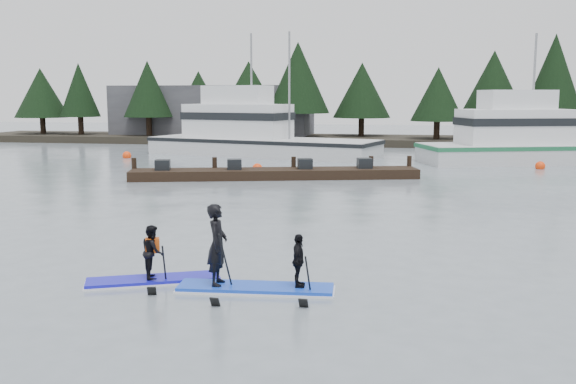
% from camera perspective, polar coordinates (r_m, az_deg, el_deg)
% --- Properties ---
extents(ground, '(160.00, 160.00, 0.00)m').
position_cam_1_polar(ground, '(14.35, -4.37, -7.85)').
color(ground, slate).
rests_on(ground, ground).
extents(far_shore, '(70.00, 8.00, 0.60)m').
position_cam_1_polar(far_shore, '(55.55, 6.73, 4.58)').
color(far_shore, '#2D281E').
rests_on(far_shore, ground).
extents(treeline, '(60.00, 4.00, 8.00)m').
position_cam_1_polar(treeline, '(55.57, 6.73, 4.28)').
color(treeline, black).
rests_on(treeline, ground).
extents(waterfront_building, '(18.00, 6.00, 5.00)m').
position_cam_1_polar(waterfront_building, '(59.96, -6.67, 6.97)').
color(waterfront_building, '#4C4C51').
rests_on(waterfront_building, ground).
extents(fishing_boat_large, '(16.67, 8.61, 9.25)m').
position_cam_1_polar(fishing_boat_large, '(44.64, -2.88, 4.19)').
color(fishing_boat_large, silver).
rests_on(fishing_boat_large, ground).
extents(fishing_boat_medium, '(15.31, 8.48, 8.73)m').
position_cam_1_polar(fishing_boat_medium, '(42.34, 21.07, 3.31)').
color(fishing_boat_medium, silver).
rests_on(fishing_boat_medium, ground).
extents(floating_dock, '(14.19, 5.49, 0.47)m').
position_cam_1_polar(floating_dock, '(31.82, -1.17, 1.64)').
color(floating_dock, black).
rests_on(floating_dock, ground).
extents(buoy_b, '(0.55, 0.55, 0.55)m').
position_cam_1_polar(buoy_b, '(34.92, -2.74, 1.85)').
color(buoy_b, '#FF3E0C').
rests_on(buoy_b, ground).
extents(buoy_a, '(0.57, 0.57, 0.57)m').
position_cam_1_polar(buoy_a, '(43.74, -14.13, 2.95)').
color(buoy_a, '#FF3E0C').
rests_on(buoy_a, ground).
extents(buoy_c, '(0.55, 0.55, 0.55)m').
position_cam_1_polar(buoy_c, '(38.74, 21.49, 1.93)').
color(buoy_c, '#FF3E0C').
rests_on(buoy_c, ground).
extents(paddleboard_solo, '(2.91, 1.77, 1.78)m').
position_cam_1_polar(paddleboard_solo, '(14.36, -11.90, -6.20)').
color(paddleboard_solo, '#1514C1').
rests_on(paddleboard_solo, ground).
extents(paddleboard_duo, '(3.30, 1.25, 2.35)m').
position_cam_1_polar(paddleboard_duo, '(13.46, -3.70, -6.19)').
color(paddleboard_duo, blue).
rests_on(paddleboard_duo, ground).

